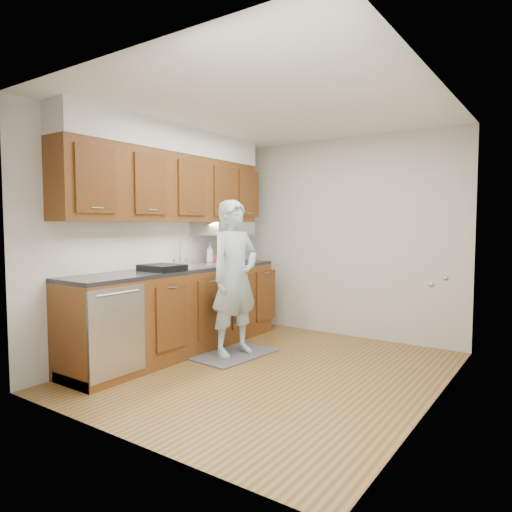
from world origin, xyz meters
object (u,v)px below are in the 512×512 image
Objects in this scene: soap_bottle_a at (210,253)px; soda_can at (217,260)px; soap_bottle_b at (223,255)px; soap_bottle_c at (223,255)px; person at (235,267)px; steel_can at (227,260)px; dish_rack at (162,268)px.

soap_bottle_a reaches higher than soda_can.
soap_bottle_a is 1.27× the size of soap_bottle_b.
person is at bearing -42.88° from soap_bottle_c.
soap_bottle_a is 0.19m from soap_bottle_c.
soda_can is at bearing 69.58° from person.
steel_can is (0.12, 0.05, -0.00)m from soda_can.
person reaches higher than soda_can.
soap_bottle_c is 1.14m from dish_rack.
soap_bottle_c is 0.44× the size of dish_rack.
soap_bottle_b is 1.08m from dish_rack.
soda_can is (0.16, -0.06, -0.07)m from soap_bottle_a.
soap_bottle_c reaches higher than steel_can.
person is 7.43× the size of soap_bottle_a.
soap_bottle_b reaches higher than soap_bottle_c.
soap_bottle_c is at bearing 59.61° from person.
soap_bottle_a is at bearing 158.21° from soda_can.
soap_bottle_c is 0.28m from steel_can.
soap_bottle_b is at bearing 60.15° from person.
soap_bottle_b is 0.48× the size of dish_rack.
soap_bottle_a is at bearing -110.49° from soap_bottle_c.
dish_rack is (0.16, -0.96, -0.09)m from soap_bottle_a.
person is 0.78m from soap_bottle_b.
soap_bottle_b reaches higher than soda_can.
soap_bottle_a is 0.17m from soap_bottle_b.
person is at bearing -30.60° from soap_bottle_a.
soap_bottle_a is at bearing 71.89° from person.
soda_can is 0.13m from steel_can.
soap_bottle_b is at bearing 45.22° from soap_bottle_a.
person is 0.76m from dish_rack.
steel_can is at bearing -42.01° from soap_bottle_c.
soda_can is (0.04, -0.18, -0.04)m from soap_bottle_b.
soap_bottle_c is (-0.05, 0.06, -0.01)m from soap_bottle_b.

